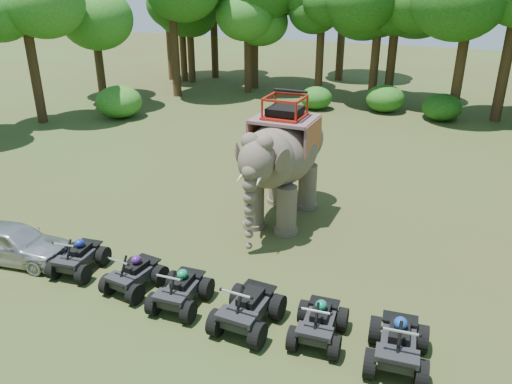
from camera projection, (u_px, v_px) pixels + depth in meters
ground at (239, 265)px, 14.76m from camera, size 110.00×110.00×0.00m
elephant at (283, 158)px, 16.92m from camera, size 2.38×5.26×4.40m
parked_car at (13, 242)px, 14.84m from camera, size 3.64×1.93×1.18m
atv_0 at (78, 253)px, 14.27m from camera, size 1.37×1.74×1.18m
atv_1 at (134, 270)px, 13.45m from camera, size 1.27×1.66×1.17m
atv_2 at (180, 285)px, 12.73m from camera, size 1.32×1.73×1.21m
atv_3 at (248, 303)px, 11.95m from camera, size 1.36×1.84×1.35m
atv_4 at (319, 318)px, 11.54m from camera, size 1.33×1.72×1.20m
atv_5 at (399, 338)px, 10.80m from camera, size 1.50×1.93×1.32m
tree_0 at (395, 31)px, 32.11m from camera, size 6.56×6.56×9.37m
tree_1 at (465, 37)px, 28.31m from camera, size 6.65×6.65×9.50m
tree_22 at (31, 49)px, 27.75m from camera, size 5.84×5.84×8.35m
tree_23 at (96, 39)px, 32.63m from camera, size 5.77×5.77×8.24m
tree_24 at (173, 24)px, 33.95m from camera, size 6.93×6.93×9.89m
tree_25 at (247, 46)px, 35.72m from camera, size 4.63×4.63×6.61m
tree_26 at (321, 34)px, 34.63m from camera, size 5.88×5.88×8.41m
tree_27 at (190, 27)px, 39.02m from camera, size 5.93×5.93×8.47m
tree_28 at (254, 23)px, 36.60m from camera, size 6.64×6.64×9.48m
tree_31 at (214, 19)px, 40.61m from camera, size 6.59×6.59×9.42m
tree_32 at (377, 37)px, 32.24m from camera, size 6.03×6.03×8.62m
tree_34 at (512, 29)px, 27.62m from camera, size 7.30×7.30×10.43m
tree_35 at (182, 32)px, 39.58m from camera, size 5.34×5.34×7.63m
tree_38 at (168, 10)px, 39.49m from camera, size 7.65×7.65×10.93m
tree_39 at (343, 12)px, 39.38m from camera, size 7.43×7.43×10.62m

